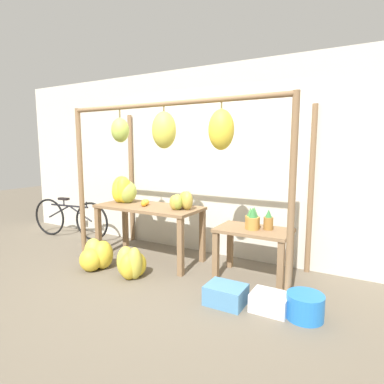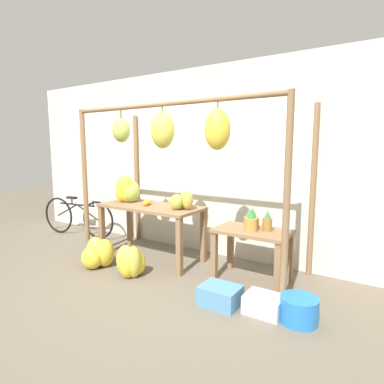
{
  "view_description": "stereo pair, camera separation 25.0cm",
  "coord_description": "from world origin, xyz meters",
  "px_view_note": "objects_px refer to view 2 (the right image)",
  "views": [
    {
      "loc": [
        2.16,
        -2.97,
        1.63
      ],
      "look_at": [
        0.1,
        0.65,
        1.04
      ],
      "focal_mm": 30.0,
      "sensor_mm": 36.0,
      "label": 1
    },
    {
      "loc": [
        2.37,
        -2.84,
        1.63
      ],
      "look_at": [
        0.1,
        0.65,
        1.04
      ],
      "focal_mm": 30.0,
      "sensor_mm": 36.0,
      "label": 2
    }
  ],
  "objects_px": {
    "banana_pile_ground_right": "(131,263)",
    "fruit_crate_purple": "(264,304)",
    "blue_bucket": "(299,310)",
    "orange_pile": "(147,202)",
    "banana_pile_on_table": "(127,190)",
    "parked_bicycle": "(78,217)",
    "papaya_pile": "(182,201)",
    "pineapple_cluster": "(254,221)",
    "banana_pile_ground_left": "(97,254)",
    "fruit_crate_white": "(220,295)"
  },
  "relations": [
    {
      "from": "banana_pile_ground_right",
      "to": "fruit_crate_purple",
      "type": "distance_m",
      "value": 1.74
    },
    {
      "from": "blue_bucket",
      "to": "orange_pile",
      "type": "bearing_deg",
      "value": 166.4
    },
    {
      "from": "banana_pile_on_table",
      "to": "fruit_crate_purple",
      "type": "xyz_separation_m",
      "value": [
        2.46,
        -0.66,
        -0.88
      ]
    },
    {
      "from": "parked_bicycle",
      "to": "papaya_pile",
      "type": "bearing_deg",
      "value": -4.36
    },
    {
      "from": "banana_pile_ground_right",
      "to": "fruit_crate_purple",
      "type": "relative_size",
      "value": 1.18
    },
    {
      "from": "pineapple_cluster",
      "to": "banana_pile_ground_right",
      "type": "distance_m",
      "value": 1.63
    },
    {
      "from": "blue_bucket",
      "to": "parked_bicycle",
      "type": "distance_m",
      "value": 4.3
    },
    {
      "from": "banana_pile_on_table",
      "to": "papaya_pile",
      "type": "xyz_separation_m",
      "value": [
        1.06,
        -0.04,
        -0.06
      ]
    },
    {
      "from": "banana_pile_ground_left",
      "to": "banana_pile_ground_right",
      "type": "xyz_separation_m",
      "value": [
        0.63,
        -0.01,
        0.0
      ]
    },
    {
      "from": "pineapple_cluster",
      "to": "fruit_crate_purple",
      "type": "relative_size",
      "value": 0.89
    },
    {
      "from": "banana_pile_ground_left",
      "to": "papaya_pile",
      "type": "height_order",
      "value": "papaya_pile"
    },
    {
      "from": "orange_pile",
      "to": "fruit_crate_purple",
      "type": "bearing_deg",
      "value": -16.32
    },
    {
      "from": "papaya_pile",
      "to": "parked_bicycle",
      "type": "bearing_deg",
      "value": 175.64
    },
    {
      "from": "orange_pile",
      "to": "blue_bucket",
      "type": "relative_size",
      "value": 0.5
    },
    {
      "from": "orange_pile",
      "to": "pineapple_cluster",
      "type": "height_order",
      "value": "pineapple_cluster"
    },
    {
      "from": "banana_pile_on_table",
      "to": "parked_bicycle",
      "type": "distance_m",
      "value": 1.56
    },
    {
      "from": "orange_pile",
      "to": "banana_pile_ground_left",
      "type": "relative_size",
      "value": 0.34
    },
    {
      "from": "banana_pile_ground_right",
      "to": "papaya_pile",
      "type": "distance_m",
      "value": 1.04
    },
    {
      "from": "pineapple_cluster",
      "to": "parked_bicycle",
      "type": "bearing_deg",
      "value": 177.86
    },
    {
      "from": "banana_pile_on_table",
      "to": "fruit_crate_purple",
      "type": "bearing_deg",
      "value": -14.94
    },
    {
      "from": "orange_pile",
      "to": "parked_bicycle",
      "type": "relative_size",
      "value": 0.11
    },
    {
      "from": "pineapple_cluster",
      "to": "banana_pile_ground_right",
      "type": "relative_size",
      "value": 0.75
    },
    {
      "from": "orange_pile",
      "to": "banana_pile_ground_right",
      "type": "bearing_deg",
      "value": -66.64
    },
    {
      "from": "papaya_pile",
      "to": "blue_bucket",
      "type": "bearing_deg",
      "value": -18.78
    },
    {
      "from": "banana_pile_on_table",
      "to": "banana_pile_ground_right",
      "type": "distance_m",
      "value": 1.28
    },
    {
      "from": "banana_pile_ground_left",
      "to": "blue_bucket",
      "type": "relative_size",
      "value": 1.49
    },
    {
      "from": "banana_pile_ground_left",
      "to": "banana_pile_on_table",
      "type": "bearing_deg",
      "value": 96.84
    },
    {
      "from": "banana_pile_on_table",
      "to": "fruit_crate_white",
      "type": "distance_m",
      "value": 2.32
    },
    {
      "from": "banana_pile_on_table",
      "to": "fruit_crate_white",
      "type": "relative_size",
      "value": 1.19
    },
    {
      "from": "orange_pile",
      "to": "blue_bucket",
      "type": "bearing_deg",
      "value": -13.6
    },
    {
      "from": "fruit_crate_white",
      "to": "parked_bicycle",
      "type": "height_order",
      "value": "parked_bicycle"
    },
    {
      "from": "banana_pile_on_table",
      "to": "papaya_pile",
      "type": "relative_size",
      "value": 1.37
    },
    {
      "from": "banana_pile_ground_left",
      "to": "papaya_pile",
      "type": "distance_m",
      "value": 1.38
    },
    {
      "from": "banana_pile_ground_left",
      "to": "fruit_crate_white",
      "type": "distance_m",
      "value": 1.93
    },
    {
      "from": "orange_pile",
      "to": "fruit_crate_purple",
      "type": "height_order",
      "value": "orange_pile"
    },
    {
      "from": "orange_pile",
      "to": "banana_pile_ground_left",
      "type": "xyz_separation_m",
      "value": [
        -0.36,
        -0.63,
        -0.66
      ]
    },
    {
      "from": "parked_bicycle",
      "to": "fruit_crate_purple",
      "type": "relative_size",
      "value": 4.51
    },
    {
      "from": "fruit_crate_white",
      "to": "fruit_crate_purple",
      "type": "bearing_deg",
      "value": 11.3
    },
    {
      "from": "banana_pile_on_table",
      "to": "pineapple_cluster",
      "type": "bearing_deg",
      "value": 0.43
    },
    {
      "from": "fruit_crate_white",
      "to": "papaya_pile",
      "type": "distance_m",
      "value": 1.44
    },
    {
      "from": "banana_pile_on_table",
      "to": "orange_pile",
      "type": "distance_m",
      "value": 0.47
    },
    {
      "from": "pineapple_cluster",
      "to": "fruit_crate_white",
      "type": "xyz_separation_m",
      "value": [
        -0.05,
        -0.76,
        -0.65
      ]
    },
    {
      "from": "banana_pile_ground_left",
      "to": "fruit_crate_purple",
      "type": "relative_size",
      "value": 1.45
    },
    {
      "from": "fruit_crate_purple",
      "to": "banana_pile_on_table",
      "type": "bearing_deg",
      "value": 165.06
    },
    {
      "from": "blue_bucket",
      "to": "fruit_crate_white",
      "type": "bearing_deg",
      "value": -171.91
    },
    {
      "from": "parked_bicycle",
      "to": "fruit_crate_purple",
      "type": "bearing_deg",
      "value": -11.66
    },
    {
      "from": "banana_pile_ground_left",
      "to": "orange_pile",
      "type": "bearing_deg",
      "value": 60.59
    },
    {
      "from": "fruit_crate_white",
      "to": "orange_pile",
      "type": "bearing_deg",
      "value": 156.69
    },
    {
      "from": "banana_pile_ground_left",
      "to": "fruit_crate_white",
      "type": "relative_size",
      "value": 1.3
    },
    {
      "from": "blue_bucket",
      "to": "parked_bicycle",
      "type": "xyz_separation_m",
      "value": [
        -4.22,
        0.78,
        0.24
      ]
    }
  ]
}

